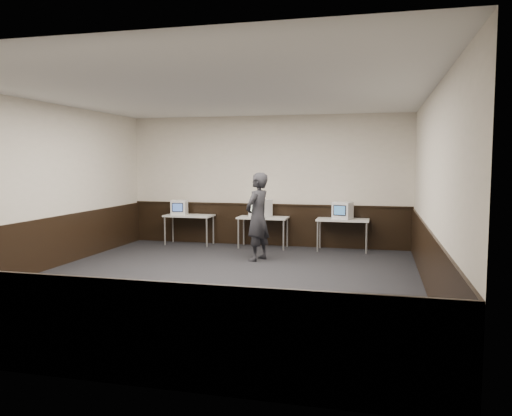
# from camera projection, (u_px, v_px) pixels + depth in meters

# --- Properties ---
(floor) EXTENTS (8.00, 8.00, 0.00)m
(floor) POSITION_uv_depth(u_px,v_px,m) (216.00, 282.00, 8.60)
(floor) COLOR black
(floor) RESTS_ON ground
(ceiling) EXTENTS (8.00, 8.00, 0.00)m
(ceiling) POSITION_uv_depth(u_px,v_px,m) (215.00, 94.00, 8.31)
(ceiling) COLOR white
(ceiling) RESTS_ON back_wall
(back_wall) EXTENTS (7.00, 0.00, 7.00)m
(back_wall) POSITION_uv_depth(u_px,v_px,m) (267.00, 181.00, 12.32)
(back_wall) COLOR beige
(back_wall) RESTS_ON ground
(front_wall) EXTENTS (7.00, 0.00, 7.00)m
(front_wall) POSITION_uv_depth(u_px,v_px,m) (78.00, 213.00, 4.59)
(front_wall) COLOR beige
(front_wall) RESTS_ON ground
(left_wall) EXTENTS (0.00, 8.00, 8.00)m
(left_wall) POSITION_uv_depth(u_px,v_px,m) (37.00, 187.00, 9.29)
(left_wall) COLOR beige
(left_wall) RESTS_ON ground
(right_wall) EXTENTS (0.00, 8.00, 8.00)m
(right_wall) POSITION_uv_depth(u_px,v_px,m) (433.00, 193.00, 7.63)
(right_wall) COLOR beige
(right_wall) RESTS_ON ground
(wainscot_back) EXTENTS (6.98, 0.04, 1.00)m
(wainscot_back) POSITION_uv_depth(u_px,v_px,m) (266.00, 225.00, 12.41)
(wainscot_back) COLOR black
(wainscot_back) RESTS_ON back_wall
(wainscot_front) EXTENTS (6.98, 0.04, 1.00)m
(wainscot_front) POSITION_uv_depth(u_px,v_px,m) (83.00, 328.00, 4.71)
(wainscot_front) COLOR black
(wainscot_front) RESTS_ON front_wall
(wainscot_left) EXTENTS (0.04, 7.98, 1.00)m
(wainscot_left) POSITION_uv_depth(u_px,v_px,m) (40.00, 245.00, 9.38)
(wainscot_left) COLOR black
(wainscot_left) RESTS_ON left_wall
(wainscot_right) EXTENTS (0.04, 7.98, 1.00)m
(wainscot_right) POSITION_uv_depth(u_px,v_px,m) (429.00, 263.00, 7.73)
(wainscot_right) COLOR black
(wainscot_right) RESTS_ON right_wall
(wainscot_rail) EXTENTS (6.98, 0.06, 0.04)m
(wainscot_rail) POSITION_uv_depth(u_px,v_px,m) (266.00, 204.00, 12.34)
(wainscot_rail) COLOR black
(wainscot_rail) RESTS_ON wainscot_back
(desk_left) EXTENTS (1.20, 0.60, 0.75)m
(desk_left) POSITION_uv_depth(u_px,v_px,m) (189.00, 218.00, 12.47)
(desk_left) COLOR silver
(desk_left) RESTS_ON ground
(desk_center) EXTENTS (1.20, 0.60, 0.75)m
(desk_center) POSITION_uv_depth(u_px,v_px,m) (263.00, 220.00, 12.02)
(desk_center) COLOR silver
(desk_center) RESTS_ON ground
(desk_right) EXTENTS (1.20, 0.60, 0.75)m
(desk_right) POSITION_uv_depth(u_px,v_px,m) (343.00, 222.00, 11.57)
(desk_right) COLOR silver
(desk_right) RESTS_ON ground
(emac_left) EXTENTS (0.43, 0.45, 0.37)m
(emac_left) POSITION_uv_depth(u_px,v_px,m) (179.00, 207.00, 12.46)
(emac_left) COLOR white
(emac_left) RESTS_ON desk_left
(emac_center) EXTENTS (0.54, 0.56, 0.42)m
(emac_center) POSITION_uv_depth(u_px,v_px,m) (260.00, 208.00, 12.02)
(emac_center) COLOR white
(emac_center) RESTS_ON desk_center
(emac_right) EXTENTS (0.50, 0.51, 0.40)m
(emac_right) POSITION_uv_depth(u_px,v_px,m) (343.00, 210.00, 11.53)
(emac_right) COLOR white
(emac_right) RESTS_ON desk_right
(person) EXTENTS (0.65, 0.78, 1.85)m
(person) POSITION_uv_depth(u_px,v_px,m) (258.00, 217.00, 10.44)
(person) COLOR black
(person) RESTS_ON ground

